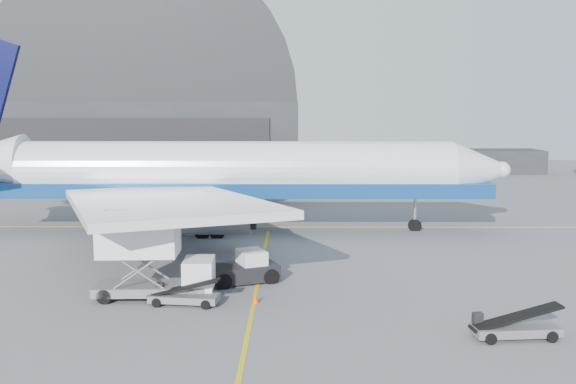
{
  "coord_description": "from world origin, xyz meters",
  "views": [
    {
      "loc": [
        2.18,
        -39.15,
        10.96
      ],
      "look_at": [
        1.84,
        10.79,
        4.5
      ],
      "focal_mm": 40.0,
      "sensor_mm": 36.0,
      "label": 1
    }
  ],
  "objects_px": {
    "catering_truck": "(150,258)",
    "belt_loader_b": "(514,328)",
    "pushback_tug": "(244,270)",
    "belt_loader_a": "(183,296)",
    "airliner": "(213,173)"
  },
  "relations": [
    {
      "from": "airliner",
      "to": "belt_loader_b",
      "type": "height_order",
      "value": "airliner"
    },
    {
      "from": "catering_truck",
      "to": "pushback_tug",
      "type": "bearing_deg",
      "value": 32.92
    },
    {
      "from": "catering_truck",
      "to": "belt_loader_a",
      "type": "distance_m",
      "value": 3.17
    },
    {
      "from": "pushback_tug",
      "to": "belt_loader_a",
      "type": "xyz_separation_m",
      "value": [
        -3.03,
        -4.96,
        -0.29
      ]
    },
    {
      "from": "catering_truck",
      "to": "belt_loader_b",
      "type": "xyz_separation_m",
      "value": [
        18.98,
        -6.6,
        -1.87
      ]
    },
    {
      "from": "belt_loader_a",
      "to": "belt_loader_b",
      "type": "xyz_separation_m",
      "value": [
        16.82,
        -5.25,
        0.03
      ]
    },
    {
      "from": "airliner",
      "to": "belt_loader_a",
      "type": "distance_m",
      "value": 22.84
    },
    {
      "from": "airliner",
      "to": "catering_truck",
      "type": "distance_m",
      "value": 21.2
    },
    {
      "from": "belt_loader_b",
      "to": "pushback_tug",
      "type": "bearing_deg",
      "value": 137.88
    },
    {
      "from": "catering_truck",
      "to": "belt_loader_b",
      "type": "relative_size",
      "value": 1.55
    },
    {
      "from": "catering_truck",
      "to": "belt_loader_a",
      "type": "height_order",
      "value": "catering_truck"
    },
    {
      "from": "pushback_tug",
      "to": "catering_truck",
      "type": "bearing_deg",
      "value": -168.42
    },
    {
      "from": "airliner",
      "to": "belt_loader_b",
      "type": "distance_m",
      "value": 33.15
    },
    {
      "from": "airliner",
      "to": "pushback_tug",
      "type": "height_order",
      "value": "airliner"
    },
    {
      "from": "airliner",
      "to": "belt_loader_a",
      "type": "height_order",
      "value": "airliner"
    }
  ]
}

